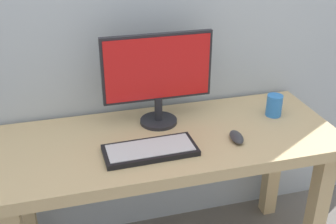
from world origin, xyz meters
TOP-DOWN VIEW (x-y plane):
  - desk at (0.00, 0.00)m, footprint 1.50×0.60m
  - monitor at (-0.01, 0.14)m, footprint 0.49×0.17m
  - keyboard_primary at (-0.11, -0.11)m, footprint 0.38×0.18m
  - mouse at (0.27, -0.11)m, footprint 0.06×0.11m
  - coffee_mug at (0.54, 0.06)m, footprint 0.07×0.07m

SIDE VIEW (x-z plane):
  - desk at x=0.00m, z-range 0.26..0.99m
  - keyboard_primary at x=-0.11m, z-range 0.73..0.76m
  - mouse at x=0.27m, z-range 0.73..0.77m
  - coffee_mug at x=0.54m, z-range 0.73..0.84m
  - monitor at x=-0.01m, z-range 0.76..1.18m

